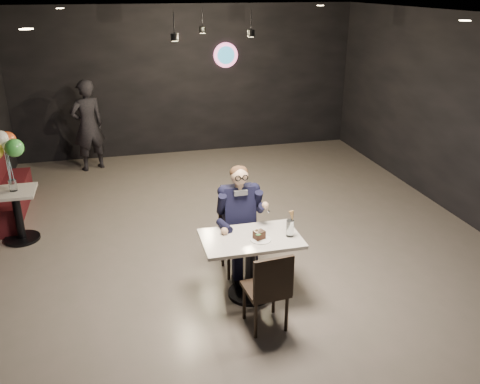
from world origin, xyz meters
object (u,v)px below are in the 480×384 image
object	(u,v)px
chair_near	(265,287)
booth_bench	(6,186)
seated_man	(239,219)
side_table	(19,218)
passerby	(88,126)
chair_far	(239,238)
balloon_vase	(13,185)
main_table	(251,266)
sundae_glass	(290,228)

from	to	relation	value
chair_near	booth_bench	xyz separation A→B (m)	(-3.07, 3.69, 0.01)
seated_man	side_table	world-z (taller)	seated_man
booth_bench	passerby	world-z (taller)	passerby
chair_far	balloon_vase	xyz separation A→B (m)	(-2.77, 1.56, 0.37)
main_table	seated_man	distance (m)	0.65
sundae_glass	passerby	world-z (taller)	passerby
passerby	balloon_vase	bearing A→B (deg)	47.50
chair_near	side_table	size ratio (longest dim) A/B	1.33
chair_near	main_table	bearing A→B (deg)	84.73
chair_far	side_table	world-z (taller)	chair_far
sundae_glass	balloon_vase	xyz separation A→B (m)	(-3.20, 2.18, -0.02)
chair_near	passerby	xyz separation A→B (m)	(-1.85, 5.52, 0.41)
booth_bench	passerby	bearing A→B (deg)	56.28
booth_bench	side_table	xyz separation A→B (m)	(0.30, -1.00, -0.12)
chair_near	side_table	world-z (taller)	chair_near
sundae_glass	booth_bench	bearing A→B (deg)	137.71
main_table	booth_bench	xyz separation A→B (m)	(-3.07, 3.11, 0.09)
sundae_glass	side_table	world-z (taller)	sundae_glass
main_table	booth_bench	size ratio (longest dim) A/B	0.59
balloon_vase	booth_bench	bearing A→B (deg)	106.70
main_table	seated_man	xyz separation A→B (m)	(0.00, 0.55, 0.34)
sundae_glass	chair_near	bearing A→B (deg)	-130.45
main_table	passerby	size ratio (longest dim) A/B	0.63
chair_far	passerby	xyz separation A→B (m)	(-1.85, 4.39, 0.41)
side_table	main_table	bearing A→B (deg)	-37.22
chair_near	passerby	distance (m)	5.83
chair_far	passerby	world-z (taller)	passerby
chair_far	chair_near	size ratio (longest dim) A/B	1.00
main_table	balloon_vase	distance (m)	3.51
balloon_vase	passerby	distance (m)	2.98
passerby	chair_far	bearing A→B (deg)	88.40
main_table	booth_bench	bearing A→B (deg)	134.68
passerby	booth_bench	bearing A→B (deg)	31.81
booth_bench	side_table	world-z (taller)	booth_bench
chair_far	passerby	size ratio (longest dim) A/B	0.53
seated_man	booth_bench	size ratio (longest dim) A/B	0.77
chair_far	sundae_glass	xyz separation A→B (m)	(0.43, -0.63, 0.39)
seated_man	chair_far	bearing A→B (deg)	0.00
sundae_glass	side_table	distance (m)	3.91
main_table	sundae_glass	bearing A→B (deg)	-10.34
seated_man	passerby	bearing A→B (deg)	112.87
main_table	side_table	bearing A→B (deg)	142.78
sundae_glass	seated_man	bearing A→B (deg)	124.28
sundae_glass	chair_far	bearing A→B (deg)	124.28
main_table	passerby	xyz separation A→B (m)	(-1.85, 4.94, 0.49)
balloon_vase	seated_man	bearing A→B (deg)	-29.30
chair_far	chair_near	xyz separation A→B (m)	(0.00, -1.13, 0.00)
seated_man	chair_near	bearing A→B (deg)	-90.00
chair_near	sundae_glass	size ratio (longest dim) A/B	4.77
seated_man	side_table	size ratio (longest dim) A/B	2.08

